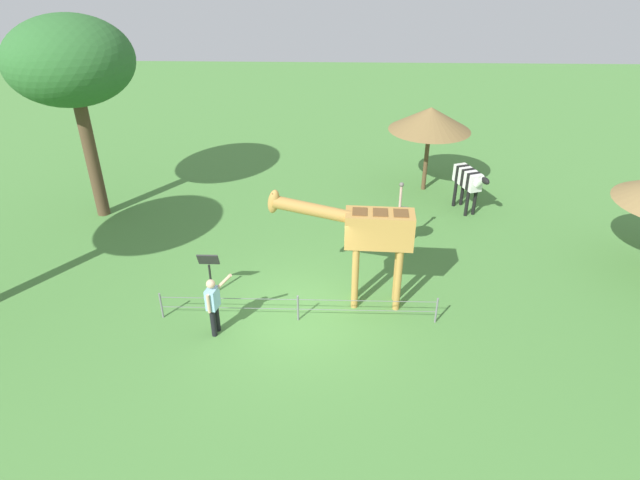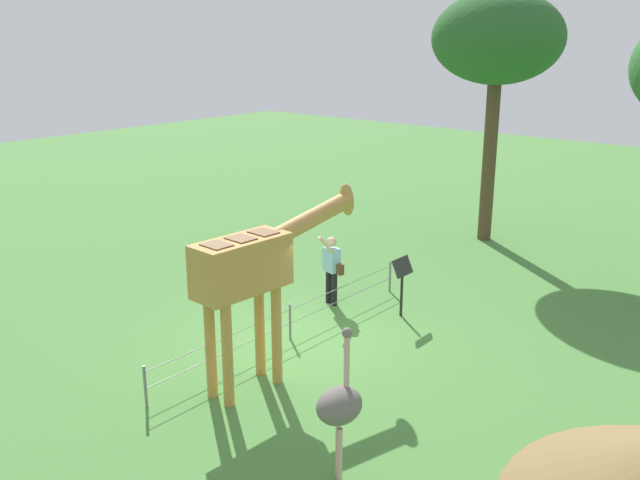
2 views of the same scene
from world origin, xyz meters
The scene contains 9 objects.
ground_plane centered at (0.00, 0.00, 0.00)m, with size 60.00×60.00×0.00m, color #4C843D.
giraffe centered at (-1.72, -0.57, 2.15)m, with size 3.69×0.79×3.26m.
visitor centered at (1.99, 0.80, 0.90)m, with size 0.68×0.59×1.72m.
zebra centered at (-5.49, -6.07, 1.16)m, with size 0.91×1.80×1.66m.
ostrich centered at (-3.00, -3.42, 1.18)m, with size 0.70×0.56×2.25m.
shade_hut_far centered at (-4.29, -7.88, 2.75)m, with size 2.98×2.98×3.18m.
tree_east centered at (7.21, -5.48, 5.17)m, with size 3.86×3.86×6.58m.
info_sign centered at (2.43, -0.80, 0.95)m, with size 0.56×0.21×1.32m.
wire_fence centered at (0.00, 0.24, 0.40)m, with size 7.05×0.05×0.75m.
Camera 1 is at (-0.89, 11.25, 8.79)m, focal length 30.47 mm.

